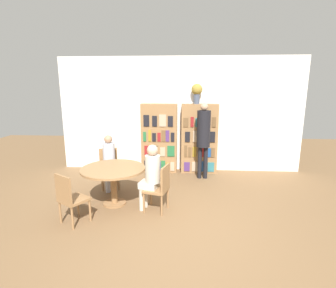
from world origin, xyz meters
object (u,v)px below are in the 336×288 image
Objects in this scene: seated_reader_right at (151,173)px; librarian_standing at (204,132)px; bookshelf_right at (199,139)px; flower_vase at (197,91)px; reading_table at (113,174)px; bookshelf_left at (159,138)px; seated_reader_left at (109,160)px; chair_left_side at (109,166)px; chair_near_camera at (70,197)px; chair_far_side at (160,186)px.

librarian_standing is (1.05, 1.78, 0.45)m from seated_reader_right.
flower_vase reaches higher than bookshelf_right.
seated_reader_right reaches higher than reading_table.
bookshelf_left is 1.05m from bookshelf_right.
seated_reader_right is 2.12m from librarian_standing.
bookshelf_right is 2.72m from reading_table.
seated_reader_left is (-0.28, 0.71, 0.07)m from reading_table.
flower_vase is 1.10m from librarian_standing.
bookshelf_right reaches higher than seated_reader_left.
reading_table is 0.65× the size of librarian_standing.
bookshelf_left is 1.63m from chair_left_side.
chair_left_side is 0.72× the size of seated_reader_left.
chair_near_camera is (-2.14, -2.89, -1.64)m from flower_vase.
bookshelf_left is 2.29m from seated_reader_right.
chair_left_side is 1.00× the size of chair_far_side.
chair_left_side is at bearing -148.53° from flower_vase.
reading_table is 0.98× the size of seated_reader_right.
bookshelf_right is 1.22m from flower_vase.
bookshelf_right is 2.43m from chair_left_side.
flower_vase is 0.57× the size of chair_left_side.
chair_near_camera and chair_far_side have the same top height.
reading_table is at bearing -107.85° from bookshelf_left.
chair_left_side is at bearing 117.00° from chair_near_camera.
chair_left_side is at bearing 59.99° from seated_reader_right.
bookshelf_right is 2.44m from seated_reader_left.
chair_far_side is (1.43, 0.56, 0.00)m from chair_near_camera.
librarian_standing is (1.12, -0.50, 0.26)m from bookshelf_left.
seated_reader_left is 0.98× the size of seated_reader_right.
chair_near_camera reaches higher than reading_table.
bookshelf_right is 2.06× the size of chair_far_side.
flower_vase is 2.94m from chair_far_side.
bookshelf_left reaches higher than chair_far_side.
flower_vase reaches higher than chair_left_side.
chair_left_side is (-0.35, 0.88, -0.13)m from reading_table.
seated_reader_left is 2.30m from librarian_standing.
librarian_standing reaches higher than bookshelf_left.
reading_table is (-0.67, -2.09, -0.29)m from bookshelf_left.
flower_vase is 3.05m from reading_table.
chair_near_camera is 1.00× the size of chair_far_side.
seated_reader_left reaches higher than chair_far_side.
chair_left_side reaches higher than reading_table.
bookshelf_right is 3.68m from chair_near_camera.
bookshelf_right is 2.49m from seated_reader_right.
seated_reader_right is 0.67× the size of librarian_standing.
seated_reader_left is at bearing -157.17° from librarian_standing.
chair_far_side is 2.14m from librarian_standing.
bookshelf_right is 2.06× the size of chair_near_camera.
seated_reader_left is at bearing 90.00° from chair_left_side.
chair_left_side is (-1.02, -1.21, -0.42)m from bookshelf_left.
bookshelf_left reaches higher than seated_reader_right.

